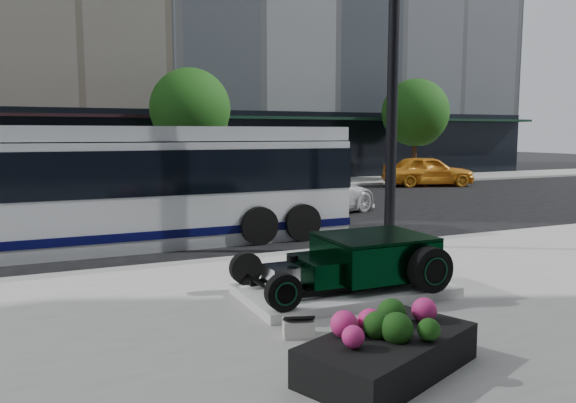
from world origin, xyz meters
name	(u,v)px	position (x,y,z in m)	size (l,w,h in m)	color
ground	(280,239)	(0.00, 0.00, 0.00)	(120.00, 120.00, 0.00)	black
sidewalk_far	(167,189)	(0.00, 14.00, 0.06)	(70.00, 4.00, 0.12)	gray
street_trees	(193,112)	(1.15, 13.07, 3.77)	(29.80, 3.80, 5.70)	black
display_plinth	(345,290)	(-1.24, -5.56, 0.20)	(3.40, 1.80, 0.15)	silver
hot_rod	(363,259)	(-0.90, -5.56, 0.70)	(3.22, 2.00, 0.81)	black
info_plaque	(298,327)	(-2.75, -6.96, 0.24)	(0.47, 0.41, 0.31)	silver
lamppost	(393,80)	(1.75, -2.46, 3.97)	(0.46, 0.46, 8.32)	black
flower_planter	(389,350)	(-2.31, -8.39, 0.37)	(2.38, 1.80, 0.69)	black
transit_bus	(109,186)	(-4.18, 0.79, 1.49)	(12.12, 2.88, 2.92)	silver
white_sedan	(314,193)	(2.82, 3.60, 0.75)	(2.09, 5.14, 1.49)	white
yellow_taxi	(428,171)	(12.97, 10.41, 0.80)	(1.88, 4.67, 1.59)	orange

